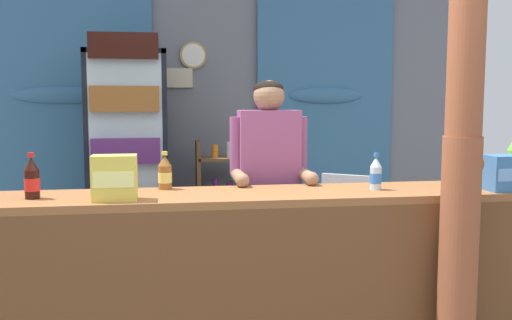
{
  "coord_description": "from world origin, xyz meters",
  "views": [
    {
      "loc": [
        -0.48,
        -2.46,
        1.47
      ],
      "look_at": [
        0.04,
        0.84,
        1.11
      ],
      "focal_mm": 39.62,
      "sensor_mm": 36.0,
      "label": 1
    }
  ],
  "objects_px": {
    "timber_post": "(463,147)",
    "drink_fridge": "(129,147)",
    "shopkeeper": "(269,177)",
    "snack_box_biscuit": "(505,173)",
    "stall_counter": "(253,269)",
    "plastic_lawn_chair": "(351,216)",
    "soda_bottle_iced_tea": "(165,173)",
    "bottle_shelf_rack": "(223,198)",
    "soda_bottle_orange_soda": "(454,167)",
    "soda_bottle_cola": "(32,179)",
    "soda_bottle_water": "(376,174)",
    "snack_box_instant_noodle": "(115,178)"
  },
  "relations": [
    {
      "from": "timber_post",
      "to": "drink_fridge",
      "type": "height_order",
      "value": "timber_post"
    },
    {
      "from": "shopkeeper",
      "to": "snack_box_biscuit",
      "type": "bearing_deg",
      "value": -27.26
    },
    {
      "from": "stall_counter",
      "to": "plastic_lawn_chair",
      "type": "distance_m",
      "value": 2.0
    },
    {
      "from": "stall_counter",
      "to": "timber_post",
      "type": "height_order",
      "value": "timber_post"
    },
    {
      "from": "plastic_lawn_chair",
      "to": "snack_box_biscuit",
      "type": "xyz_separation_m",
      "value": [
        0.28,
        -1.73,
        0.58
      ]
    },
    {
      "from": "plastic_lawn_chair",
      "to": "soda_bottle_iced_tea",
      "type": "distance_m",
      "value": 2.14
    },
    {
      "from": "stall_counter",
      "to": "snack_box_biscuit",
      "type": "relative_size",
      "value": 16.98
    },
    {
      "from": "stall_counter",
      "to": "plastic_lawn_chair",
      "type": "xyz_separation_m",
      "value": [
        1.08,
        1.68,
        -0.1
      ]
    },
    {
      "from": "plastic_lawn_chair",
      "to": "soda_bottle_iced_tea",
      "type": "height_order",
      "value": "soda_bottle_iced_tea"
    },
    {
      "from": "timber_post",
      "to": "bottle_shelf_rack",
      "type": "relative_size",
      "value": 2.34
    },
    {
      "from": "timber_post",
      "to": "soda_bottle_orange_soda",
      "type": "height_order",
      "value": "timber_post"
    },
    {
      "from": "soda_bottle_cola",
      "to": "soda_bottle_orange_soda",
      "type": "xyz_separation_m",
      "value": [
        2.27,
        0.07,
        0.01
      ]
    },
    {
      "from": "bottle_shelf_rack",
      "to": "soda_bottle_orange_soda",
      "type": "relative_size",
      "value": 4.33
    },
    {
      "from": "soda_bottle_water",
      "to": "snack_box_instant_noodle",
      "type": "height_order",
      "value": "snack_box_instant_noodle"
    },
    {
      "from": "plastic_lawn_chair",
      "to": "soda_bottle_water",
      "type": "height_order",
      "value": "soda_bottle_water"
    },
    {
      "from": "soda_bottle_iced_tea",
      "to": "soda_bottle_orange_soda",
      "type": "bearing_deg",
      "value": -4.77
    },
    {
      "from": "bottle_shelf_rack",
      "to": "soda_bottle_iced_tea",
      "type": "distance_m",
      "value": 2.09
    },
    {
      "from": "stall_counter",
      "to": "soda_bottle_cola",
      "type": "height_order",
      "value": "soda_bottle_cola"
    },
    {
      "from": "snack_box_instant_noodle",
      "to": "drink_fridge",
      "type": "bearing_deg",
      "value": 91.9
    },
    {
      "from": "soda_bottle_cola",
      "to": "stall_counter",
      "type": "bearing_deg",
      "value": -4.74
    },
    {
      "from": "soda_bottle_water",
      "to": "soda_bottle_orange_soda",
      "type": "xyz_separation_m",
      "value": [
        0.49,
        0.06,
        0.02
      ]
    },
    {
      "from": "shopkeeper",
      "to": "soda_bottle_cola",
      "type": "height_order",
      "value": "shopkeeper"
    },
    {
      "from": "shopkeeper",
      "to": "soda_bottle_orange_soda",
      "type": "bearing_deg",
      "value": -22.06
    },
    {
      "from": "soda_bottle_water",
      "to": "soda_bottle_cola",
      "type": "bearing_deg",
      "value": -179.68
    },
    {
      "from": "bottle_shelf_rack",
      "to": "snack_box_biscuit",
      "type": "distance_m",
      "value": 2.7
    },
    {
      "from": "bottle_shelf_rack",
      "to": "snack_box_biscuit",
      "type": "xyz_separation_m",
      "value": [
        1.3,
        -2.31,
        0.5
      ]
    },
    {
      "from": "soda_bottle_iced_tea",
      "to": "soda_bottle_orange_soda",
      "type": "relative_size",
      "value": 0.82
    },
    {
      "from": "shopkeeper",
      "to": "bottle_shelf_rack",
      "type": "bearing_deg",
      "value": 94.18
    },
    {
      "from": "bottle_shelf_rack",
      "to": "soda_bottle_water",
      "type": "bearing_deg",
      "value": -73.7
    },
    {
      "from": "shopkeeper",
      "to": "soda_bottle_iced_tea",
      "type": "relative_size",
      "value": 7.63
    },
    {
      "from": "bottle_shelf_rack",
      "to": "shopkeeper",
      "type": "bearing_deg",
      "value": -85.82
    },
    {
      "from": "snack_box_biscuit",
      "to": "snack_box_instant_noodle",
      "type": "bearing_deg",
      "value": 179.28
    },
    {
      "from": "stall_counter",
      "to": "drink_fridge",
      "type": "distance_m",
      "value": 2.19
    },
    {
      "from": "drink_fridge",
      "to": "snack_box_biscuit",
      "type": "height_order",
      "value": "drink_fridge"
    },
    {
      "from": "shopkeeper",
      "to": "soda_bottle_water",
      "type": "xyz_separation_m",
      "value": [
        0.51,
        -0.46,
        0.07
      ]
    },
    {
      "from": "soda_bottle_iced_tea",
      "to": "snack_box_instant_noodle",
      "type": "height_order",
      "value": "snack_box_instant_noodle"
    },
    {
      "from": "soda_bottle_water",
      "to": "soda_bottle_iced_tea",
      "type": "distance_m",
      "value": 1.15
    },
    {
      "from": "soda_bottle_water",
      "to": "snack_box_instant_noodle",
      "type": "distance_m",
      "value": 1.38
    },
    {
      "from": "timber_post",
      "to": "bottle_shelf_rack",
      "type": "xyz_separation_m",
      "value": [
        -0.93,
        2.53,
        -0.66
      ]
    },
    {
      "from": "stall_counter",
      "to": "timber_post",
      "type": "relative_size",
      "value": 1.27
    },
    {
      "from": "soda_bottle_orange_soda",
      "to": "timber_post",
      "type": "bearing_deg",
      "value": -113.79
    },
    {
      "from": "drink_fridge",
      "to": "shopkeeper",
      "type": "relative_size",
      "value": 1.25
    },
    {
      "from": "snack_box_biscuit",
      "to": "drink_fridge",
      "type": "bearing_deg",
      "value": 136.06
    },
    {
      "from": "bottle_shelf_rack",
      "to": "plastic_lawn_chair",
      "type": "relative_size",
      "value": 1.28
    },
    {
      "from": "stall_counter",
      "to": "soda_bottle_iced_tea",
      "type": "bearing_deg",
      "value": 146.42
    },
    {
      "from": "timber_post",
      "to": "soda_bottle_iced_tea",
      "type": "xyz_separation_m",
      "value": [
        -1.44,
        0.56,
        -0.17
      ]
    },
    {
      "from": "soda_bottle_orange_soda",
      "to": "shopkeeper",
      "type": "bearing_deg",
      "value": 157.94
    },
    {
      "from": "plastic_lawn_chair",
      "to": "snack_box_biscuit",
      "type": "distance_m",
      "value": 1.84
    },
    {
      "from": "snack_box_instant_noodle",
      "to": "snack_box_biscuit",
      "type": "relative_size",
      "value": 1.15
    },
    {
      "from": "stall_counter",
      "to": "soda_bottle_iced_tea",
      "type": "distance_m",
      "value": 0.71
    }
  ]
}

